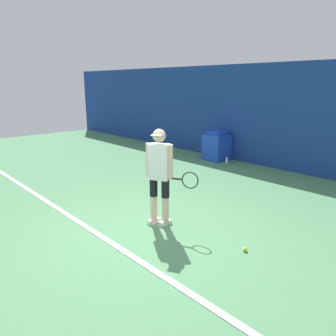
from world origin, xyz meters
TOP-DOWN VIEW (x-y plane):
  - ground_plane at (0.00, 0.00)m, footprint 24.00×24.00m
  - back_wall at (0.00, 5.58)m, footprint 24.00×0.10m
  - court_baseline at (0.00, -0.57)m, footprint 21.60×0.10m
  - tennis_player at (-0.15, 0.48)m, footprint 0.84×0.52m
  - tennis_ball at (1.44, 0.77)m, footprint 0.07×0.07m
  - covered_chair at (-2.73, 5.13)m, footprint 0.69×0.70m
  - water_bottle at (-2.18, 4.97)m, footprint 0.07×0.07m

SIDE VIEW (x-z plane):
  - ground_plane at x=0.00m, z-range 0.00..0.00m
  - court_baseline at x=0.00m, z-range 0.00..0.01m
  - tennis_ball at x=1.44m, z-range 0.00..0.07m
  - water_bottle at x=-2.18m, z-range -0.01..0.21m
  - covered_chair at x=-2.73m, z-range -0.02..0.91m
  - tennis_player at x=-0.15m, z-range 0.10..1.80m
  - back_wall at x=0.00m, z-range 0.00..2.99m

